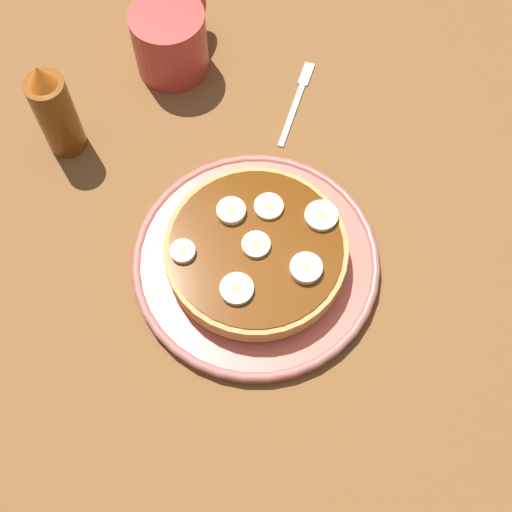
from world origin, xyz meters
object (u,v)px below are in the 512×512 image
object	(u,v)px
banana_slice_3	(237,289)
banana_slice_4	(183,252)
fork	(298,98)
banana_slice_1	(321,216)
plate	(256,262)
banana_slice_5	(306,268)
banana_slice_0	(255,241)
banana_slice_2	(231,211)
coffee_mug	(172,38)
pancake_stack	(255,250)
syrup_bottle	(55,111)
banana_slice_6	(269,207)

from	to	relation	value
banana_slice_3	banana_slice_4	bearing A→B (deg)	81.55
fork	banana_slice_1	bearing A→B (deg)	-146.69
plate	banana_slice_5	bearing A→B (deg)	-90.00
fork	banana_slice_0	bearing A→B (deg)	-165.31
banana_slice_3	banana_slice_5	distance (cm)	7.30
banana_slice_1	banana_slice_3	world-z (taller)	same
banana_slice_3	banana_slice_2	bearing A→B (deg)	32.59
banana_slice_1	banana_slice_2	xyz separation A→B (cm)	(-3.96, 8.57, 0.07)
plate	coffee_mug	distance (cm)	29.87
banana_slice_0	coffee_mug	bearing A→B (deg)	48.17
pancake_stack	banana_slice_2	distance (cm)	4.81
banana_slice_1	syrup_bottle	size ratio (longest dim) A/B	0.26
banana_slice_4	syrup_bottle	world-z (taller)	syrup_bottle
banana_slice_4	syrup_bottle	size ratio (longest dim) A/B	0.20
banana_slice_3	syrup_bottle	xyz separation A→B (cm)	(8.75, 27.75, 1.07)
banana_slice_6	syrup_bottle	size ratio (longest dim) A/B	0.23
coffee_mug	pancake_stack	bearing A→B (deg)	-131.82
banana_slice_6	fork	world-z (taller)	banana_slice_6
banana_slice_2	banana_slice_3	distance (cm)	8.83
banana_slice_2	fork	world-z (taller)	banana_slice_2
banana_slice_4	coffee_mug	world-z (taller)	coffee_mug
banana_slice_5	coffee_mug	xyz separation A→B (cm)	(19.80, 27.80, -0.72)
banana_slice_1	banana_slice_4	bearing A→B (deg)	134.18
banana_slice_1	banana_slice_6	size ratio (longest dim) A/B	1.12
banana_slice_1	syrup_bottle	distance (cm)	31.69
banana_slice_1	banana_slice_5	world-z (taller)	banana_slice_5
banana_slice_2	coffee_mug	bearing A→B (deg)	45.58
banana_slice_1	pancake_stack	bearing A→B (deg)	141.81
banana_slice_6	plate	bearing A→B (deg)	-168.46
pancake_stack	syrup_bottle	size ratio (longest dim) A/B	1.46
fork	coffee_mug	bearing A→B (deg)	98.03
banana_slice_3	fork	xyz separation A→B (cm)	(27.29, 6.63, -4.84)
banana_slice_5	fork	distance (cm)	25.47
plate	syrup_bottle	xyz separation A→B (cm)	(3.53, 27.13, 5.24)
banana_slice_6	coffee_mug	xyz separation A→B (cm)	(15.21, 21.15, -0.54)
pancake_stack	banana_slice_5	size ratio (longest dim) A/B	5.93
banana_slice_6	syrup_bottle	distance (cm)	26.24
fork	syrup_bottle	distance (cm)	28.72
fork	banana_slice_6	bearing A→B (deg)	-163.82
fork	syrup_bottle	size ratio (longest dim) A/B	0.96
banana_slice_1	fork	world-z (taller)	banana_slice_1
banana_slice_4	banana_slice_5	xyz separation A→B (cm)	(4.21, -11.95, 0.10)
pancake_stack	banana_slice_6	xyz separation A→B (cm)	(4.35, 0.71, 1.87)
plate	coffee_mug	bearing A→B (deg)	48.12
syrup_bottle	coffee_mug	bearing A→B (deg)	-17.22
plate	coffee_mug	world-z (taller)	coffee_mug
banana_slice_3	coffee_mug	distance (cm)	33.79
plate	fork	world-z (taller)	plate
banana_slice_0	banana_slice_3	world-z (taller)	same
banana_slice_4	fork	world-z (taller)	banana_slice_4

